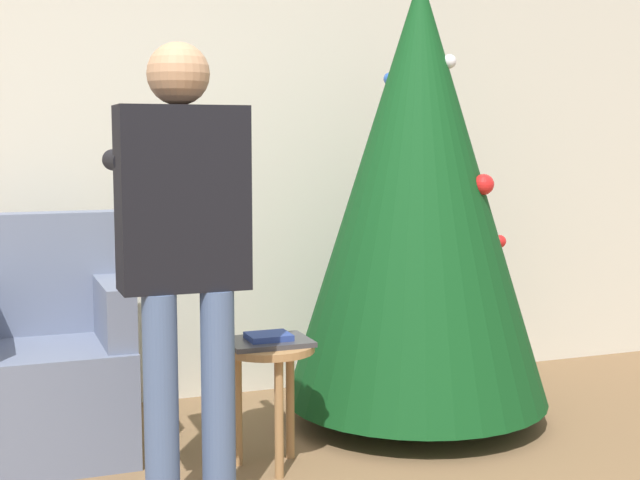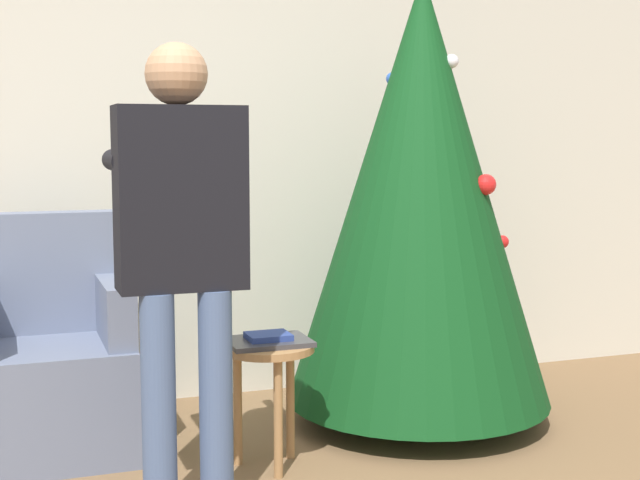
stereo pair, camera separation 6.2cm
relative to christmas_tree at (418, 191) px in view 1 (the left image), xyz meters
The scene contains 7 objects.
wall_back 1.40m from the christmas_tree, 146.33° to the left, with size 8.00×0.06×2.70m.
christmas_tree is the anchor object (origin of this frame).
armchair 1.83m from the christmas_tree, behind, with size 0.68×0.65×1.01m.
person_standing 1.41m from the christmas_tree, 152.18° to the right, with size 0.46×0.57×1.67m.
side_stool 1.13m from the christmas_tree, 157.52° to the right, with size 0.37×0.37×0.51m.
laptop 1.08m from the christmas_tree, 157.52° to the right, with size 0.33×0.25×0.02m.
book 1.06m from the christmas_tree, 157.52° to the right, with size 0.17×0.14×0.02m.
Camera 1 is at (-0.75, -2.24, 1.33)m, focal length 50.00 mm.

